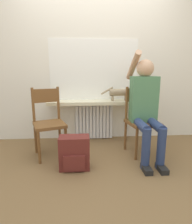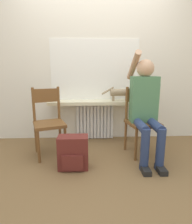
{
  "view_description": "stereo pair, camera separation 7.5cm",
  "coord_description": "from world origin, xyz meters",
  "px_view_note": "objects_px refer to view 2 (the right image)",
  "views": [
    {
      "loc": [
        -0.18,
        -1.85,
        1.13
      ],
      "look_at": [
        0.0,
        0.69,
        0.56
      ],
      "focal_mm": 30.0,
      "sensor_mm": 36.0,
      "label": 1
    },
    {
      "loc": [
        -0.1,
        -1.85,
        1.13
      ],
      "look_at": [
        0.0,
        0.69,
        0.56
      ],
      "focal_mm": 30.0,
      "sensor_mm": 36.0,
      "label": 2
    }
  ],
  "objects_px": {
    "person": "(146,104)",
    "chair_left": "(49,121)",
    "cat": "(122,92)",
    "chair_right": "(141,120)",
    "backpack": "(73,153)"
  },
  "relations": [
    {
      "from": "person",
      "to": "chair_left",
      "type": "bearing_deg",
      "value": 174.83
    },
    {
      "from": "chair_left",
      "to": "person",
      "type": "distance_m",
      "value": 1.29
    },
    {
      "from": "cat",
      "to": "chair_right",
      "type": "bearing_deg",
      "value": -66.93
    },
    {
      "from": "chair_left",
      "to": "cat",
      "type": "relative_size",
      "value": 1.74
    },
    {
      "from": "chair_left",
      "to": "chair_right",
      "type": "xyz_separation_m",
      "value": [
        1.25,
        0.0,
        0.0
      ]
    },
    {
      "from": "chair_right",
      "to": "cat",
      "type": "relative_size",
      "value": 1.74
    },
    {
      "from": "person",
      "to": "cat",
      "type": "distance_m",
      "value": 0.6
    },
    {
      "from": "chair_left",
      "to": "person",
      "type": "relative_size",
      "value": 0.66
    },
    {
      "from": "cat",
      "to": "person",
      "type": "bearing_deg",
      "value": -70.49
    },
    {
      "from": "chair_right",
      "to": "backpack",
      "type": "relative_size",
      "value": 2.31
    },
    {
      "from": "person",
      "to": "chair_right",
      "type": "bearing_deg",
      "value": 94.52
    },
    {
      "from": "chair_right",
      "to": "person",
      "type": "relative_size",
      "value": 0.66
    },
    {
      "from": "chair_left",
      "to": "cat",
      "type": "xyz_separation_m",
      "value": [
        1.06,
        0.45,
        0.33
      ]
    },
    {
      "from": "backpack",
      "to": "cat",
      "type": "bearing_deg",
      "value": 50.0
    },
    {
      "from": "backpack",
      "to": "person",
      "type": "bearing_deg",
      "value": 17.58
    }
  ]
}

